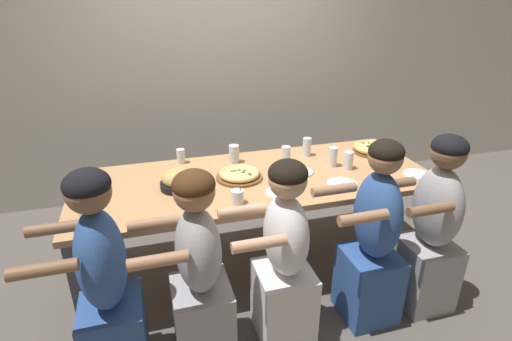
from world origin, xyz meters
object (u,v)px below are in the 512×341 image
object	(u,v)px
drinking_glass_c	(348,160)
diner_near_midleft	(199,275)
cocktail_glass_blue	(237,197)
drinking_glass_f	(333,158)
diner_near_center	(284,260)
drinking_glass_g	(307,148)
empty_plate_d	(299,172)
drinking_glass_a	(84,208)
pizza_board_second	(239,175)
empty_plate_b	(342,184)
diner_near_right	(432,231)
drinking_glass_d	(234,155)
diner_near_left	(106,288)
empty_plate_a	(417,174)
diner_near_midright	(373,242)
drinking_glass_e	(181,157)
empty_plate_c	(282,192)
drinking_glass_b	(277,175)
pizza_board_main	(372,148)
drinking_glass_h	(286,155)
skillet_bowl	(179,180)

from	to	relation	value
drinking_glass_c	diner_near_midleft	xyz separation A→B (m)	(-1.22, -0.66, -0.27)
cocktail_glass_blue	drinking_glass_f	xyz separation A→B (m)	(0.82, 0.37, 0.03)
drinking_glass_f	diner_near_center	distance (m)	1.02
cocktail_glass_blue	drinking_glass_g	bearing A→B (deg)	40.65
empty_plate_d	drinking_glass_a	distance (m)	1.45
drinking_glass_a	pizza_board_second	bearing A→B (deg)	14.16
empty_plate_b	diner_near_right	bearing A→B (deg)	-44.92
drinking_glass_d	drinking_glass_g	world-z (taller)	drinking_glass_g
drinking_glass_a	diner_near_right	size ratio (longest dim) A/B	0.09
empty_plate_b	diner_near_left	xyz separation A→B (m)	(-1.53, -0.43, -0.18)
empty_plate_a	drinking_glass_d	size ratio (longest dim) A/B	1.34
diner_near_midright	drinking_glass_e	bearing A→B (deg)	42.11
pizza_board_second	drinking_glass_f	distance (m)	0.73
pizza_board_second	empty_plate_c	world-z (taller)	pizza_board_second
drinking_glass_b	diner_near_left	size ratio (longest dim) A/B	0.10
empty_plate_c	drinking_glass_e	distance (m)	0.90
empty_plate_a	diner_near_right	world-z (taller)	diner_near_right
empty_plate_c	diner_near_left	xyz separation A→B (m)	(-1.09, -0.42, -0.18)
cocktail_glass_blue	diner_near_midright	size ratio (longest dim) A/B	0.09
empty_plate_b	diner_near_right	xyz separation A→B (m)	(0.43, -0.43, -0.19)
empty_plate_c	drinking_glass_a	distance (m)	1.20
pizza_board_main	empty_plate_a	distance (m)	0.49
drinking_glass_c	drinking_glass_f	xyz separation A→B (m)	(-0.09, 0.08, 0.00)
cocktail_glass_blue	empty_plate_d	bearing A→B (deg)	30.68
pizza_board_second	empty_plate_a	xyz separation A→B (m)	(1.23, -0.30, -0.02)
drinking_glass_e	diner_near_midright	world-z (taller)	diner_near_midright
empty_plate_a	diner_near_midleft	bearing A→B (deg)	-165.67
cocktail_glass_blue	diner_near_right	xyz separation A→B (m)	(1.17, -0.37, -0.23)
drinking_glass_g	diner_near_midleft	distance (m)	1.46
pizza_board_second	drinking_glass_h	bearing A→B (deg)	26.18
empty_plate_a	drinking_glass_b	world-z (taller)	drinking_glass_b
pizza_board_main	diner_near_right	distance (m)	0.94
drinking_glass_b	diner_near_midleft	size ratio (longest dim) A/B	0.11
drinking_glass_b	pizza_board_main	bearing A→B (deg)	19.17
pizza_board_main	diner_near_right	bearing A→B (deg)	-95.53
drinking_glass_e	diner_near_left	xyz separation A→B (m)	(-0.52, -1.12, -0.22)
cocktail_glass_blue	drinking_glass_f	world-z (taller)	drinking_glass_f
drinking_glass_b	drinking_glass_a	bearing A→B (deg)	-174.86
diner_near_midleft	drinking_glass_a	bearing A→B (deg)	50.93
pizza_board_second	drinking_glass_f	xyz separation A→B (m)	(0.72, 0.02, 0.04)
empty_plate_d	drinking_glass_g	world-z (taller)	drinking_glass_g
empty_plate_c	drinking_glass_g	distance (m)	0.71
diner_near_left	diner_near_midleft	bearing A→B (deg)	-90.00
empty_plate_d	diner_near_right	size ratio (longest dim) A/B	0.16
diner_near_midright	pizza_board_second	bearing A→B (deg)	42.07
drinking_glass_a	diner_near_midright	size ratio (longest dim) A/B	0.09
empty_plate_b	drinking_glass_g	world-z (taller)	drinking_glass_g
diner_near_left	drinking_glass_d	bearing A→B (deg)	-42.02
empty_plate_a	drinking_glass_g	bearing A→B (deg)	136.75
skillet_bowl	drinking_glass_h	xyz separation A→B (m)	(0.85, 0.25, -0.01)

